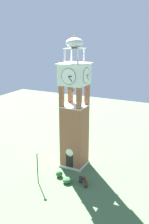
{
  "coord_description": "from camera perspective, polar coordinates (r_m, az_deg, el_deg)",
  "views": [
    {
      "loc": [
        14.71,
        -29.65,
        18.04
      ],
      "look_at": [
        0.0,
        0.0,
        7.97
      ],
      "focal_mm": 40.68,
      "sensor_mm": 36.0,
      "label": 1
    }
  ],
  "objects": [
    {
      "name": "ground",
      "position": [
        37.7,
        0.0,
        -11.66
      ],
      "size": [
        80.0,
        80.0,
        0.0
      ],
      "primitive_type": "plane",
      "color": "#517547"
    },
    {
      "name": "clock_tower",
      "position": [
        34.77,
        -0.0,
        -0.93
      ],
      "size": [
        3.72,
        3.72,
        17.98
      ],
      "color": "#93543D",
      "rests_on": "ground"
    },
    {
      "name": "park_bench",
      "position": [
        32.96,
        2.32,
        -15.28
      ],
      "size": [
        1.37,
        1.5,
        0.95
      ],
      "color": "brown",
      "rests_on": "ground"
    },
    {
      "name": "lamp_post",
      "position": [
        32.54,
        -8.37,
        -11.11
      ],
      "size": [
        0.36,
        0.36,
        4.14
      ],
      "color": "black",
      "rests_on": "ground"
    },
    {
      "name": "trash_bin",
      "position": [
        33.42,
        1.4,
        -14.94
      ],
      "size": [
        0.52,
        0.52,
        0.8
      ],
      "primitive_type": "cylinder",
      "color": "#2D2D33",
      "rests_on": "ground"
    },
    {
      "name": "shrub_near_entry",
      "position": [
        34.64,
        -3.46,
        -13.7
      ],
      "size": [
        0.9,
        0.9,
        0.82
      ],
      "primitive_type": "ellipsoid",
      "color": "#336638",
      "rests_on": "ground"
    },
    {
      "name": "shrub_left_of_tower",
      "position": [
        39.24,
        -2.11,
        -9.73
      ],
      "size": [
        1.26,
        1.26,
        0.88
      ],
      "primitive_type": "ellipsoid",
      "color": "#336638",
      "rests_on": "ground"
    },
    {
      "name": "shrub_behind_bench",
      "position": [
        33.41,
        -1.67,
        -15.08
      ],
      "size": [
        1.17,
        1.17,
        0.67
      ],
      "primitive_type": "ellipsoid",
      "color": "#336638",
      "rests_on": "ground"
    }
  ]
}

